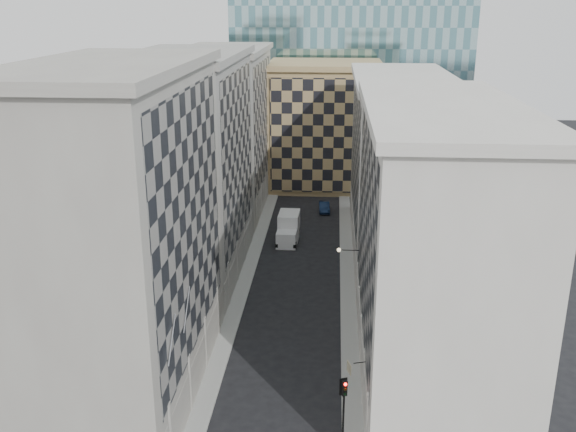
% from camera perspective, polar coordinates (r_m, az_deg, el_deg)
% --- Properties ---
extents(sidewalk_west, '(1.50, 100.00, 0.15)m').
position_cam_1_polar(sidewalk_west, '(65.96, -3.88, -5.85)').
color(sidewalk_west, '#999993').
rests_on(sidewalk_west, ground).
extents(sidewalk_east, '(1.50, 100.00, 0.15)m').
position_cam_1_polar(sidewalk_east, '(65.40, 5.32, -6.12)').
color(sidewalk_east, '#999993').
rests_on(sidewalk_east, ground).
extents(bldg_left_a, '(10.80, 22.80, 23.70)m').
position_cam_1_polar(bldg_left_a, '(45.64, -14.51, -1.84)').
color(bldg_left_a, gray).
rests_on(bldg_left_a, ground).
extents(bldg_left_b, '(10.80, 22.80, 22.70)m').
position_cam_1_polar(bldg_left_b, '(66.06, -8.59, 4.36)').
color(bldg_left_b, gray).
rests_on(bldg_left_b, ground).
extents(bldg_left_c, '(10.80, 22.80, 21.70)m').
position_cam_1_polar(bldg_left_c, '(87.25, -5.47, 7.57)').
color(bldg_left_c, gray).
rests_on(bldg_left_c, ground).
extents(bldg_right_a, '(10.80, 26.80, 20.70)m').
position_cam_1_polar(bldg_right_a, '(48.15, 12.68, -2.53)').
color(bldg_right_a, beige).
rests_on(bldg_right_a, ground).
extents(bldg_right_b, '(10.80, 28.80, 19.70)m').
position_cam_1_polar(bldg_right_b, '(73.93, 9.79, 4.63)').
color(bldg_right_b, beige).
rests_on(bldg_right_b, ground).
extents(tan_block, '(16.80, 14.80, 18.80)m').
position_cam_1_polar(tan_block, '(99.00, 3.23, 8.11)').
color(tan_block, tan).
rests_on(tan_block, ground).
extents(church_tower, '(7.20, 7.20, 51.50)m').
position_cam_1_polar(church_tower, '(111.54, 2.47, 18.33)').
color(church_tower, '#2D2723').
rests_on(church_tower, ground).
extents(flagpoles_left, '(0.10, 6.33, 2.33)m').
position_cam_1_polar(flagpoles_left, '(41.43, -9.61, -9.43)').
color(flagpoles_left, gray).
rests_on(flagpoles_left, ground).
extents(bracket_lamp, '(1.98, 0.36, 0.36)m').
position_cam_1_polar(bracket_lamp, '(57.47, 4.73, -3.03)').
color(bracket_lamp, black).
rests_on(bracket_lamp, ground).
extents(traffic_light, '(0.53, 0.53, 4.28)m').
position_cam_1_polar(traffic_light, '(42.85, 5.00, -15.65)').
color(traffic_light, black).
rests_on(traffic_light, sidewalk_east).
extents(box_truck, '(2.57, 5.96, 3.23)m').
position_cam_1_polar(box_truck, '(76.65, 0.03, -1.19)').
color(box_truck, white).
rests_on(box_truck, ground).
extents(dark_car, '(1.59, 4.04, 1.31)m').
position_cam_1_polar(dark_car, '(87.66, 3.25, 0.82)').
color(dark_car, '#0F1E39').
rests_on(dark_car, ground).
extents(shop_sign, '(1.27, 0.75, 0.85)m').
position_cam_1_polar(shop_sign, '(44.56, 5.52, -13.26)').
color(shop_sign, black).
rests_on(shop_sign, ground).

